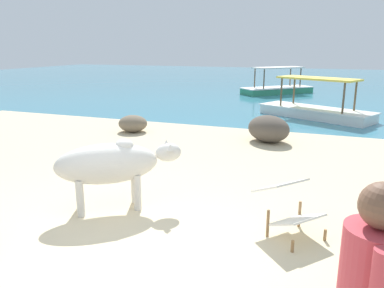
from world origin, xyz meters
TOP-DOWN VIEW (x-y plane):
  - sand_beach at (0.00, 0.00)m, footprint 18.00×14.00m
  - water_surface at (0.00, 22.00)m, footprint 60.00×36.00m
  - cow at (-0.66, 1.05)m, footprint 1.61×1.35m
  - deck_chair_far at (1.72, 1.16)m, footprint 0.93×0.90m
  - shore_rock_large at (-2.87, 5.56)m, footprint 0.81×0.76m
  - shore_rock_small at (0.71, 5.73)m, footprint 1.38×1.34m
  - boat_white at (1.56, 9.62)m, footprint 3.80×2.66m
  - boat_green at (-0.60, 15.88)m, footprint 3.40×3.43m

SIDE VIEW (x-z plane):
  - water_surface at x=0.00m, z-range -0.01..0.01m
  - sand_beach at x=0.00m, z-range 0.00..0.04m
  - shore_rock_large at x=-2.87m, z-range 0.04..0.49m
  - boat_white at x=1.56m, z-range -0.35..0.94m
  - boat_green at x=-0.60m, z-range -0.35..0.94m
  - shore_rock_small at x=0.71m, z-range 0.04..0.67m
  - deck_chair_far at x=1.72m, z-range 0.08..0.77m
  - cow at x=-0.66m, z-range 0.20..1.19m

